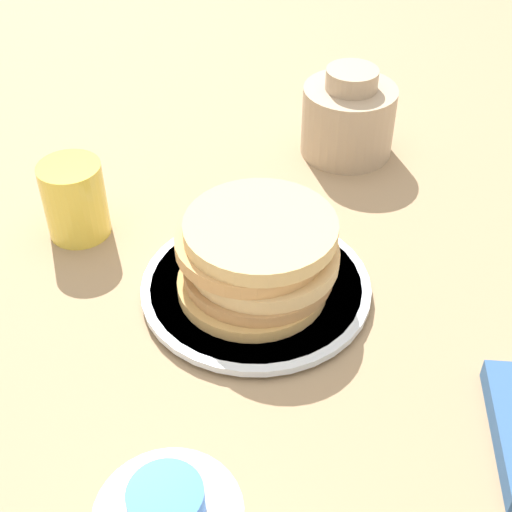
{
  "coord_description": "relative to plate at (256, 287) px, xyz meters",
  "views": [
    {
      "loc": [
        -0.04,
        0.49,
        0.48
      ],
      "look_at": [
        0.02,
        -0.02,
        0.05
      ],
      "focal_mm": 50.0,
      "sensor_mm": 36.0,
      "label": 1
    }
  ],
  "objects": [
    {
      "name": "ground_plane",
      "position": [
        -0.02,
        0.02,
        -0.01
      ],
      "size": [
        4.0,
        4.0,
        0.0
      ],
      "primitive_type": "plane",
      "color": "#9E7F5B"
    },
    {
      "name": "pancake_stack",
      "position": [
        -0.0,
        -0.0,
        0.04
      ],
      "size": [
        0.16,
        0.16,
        0.07
      ],
      "color": "tan",
      "rests_on": "plate"
    },
    {
      "name": "juice_glass",
      "position": [
        0.2,
        -0.07,
        0.03
      ],
      "size": [
        0.07,
        0.07,
        0.08
      ],
      "color": "yellow",
      "rests_on": "ground_plane"
    },
    {
      "name": "plate",
      "position": [
        0.0,
        0.0,
        0.0
      ],
      "size": [
        0.22,
        0.22,
        0.01
      ],
      "color": "silver",
      "rests_on": "ground_plane"
    },
    {
      "name": "cream_jug",
      "position": [
        -0.08,
        -0.27,
        0.04
      ],
      "size": [
        0.11,
        0.11,
        0.11
      ],
      "color": "tan",
      "rests_on": "ground_plane"
    }
  ]
}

